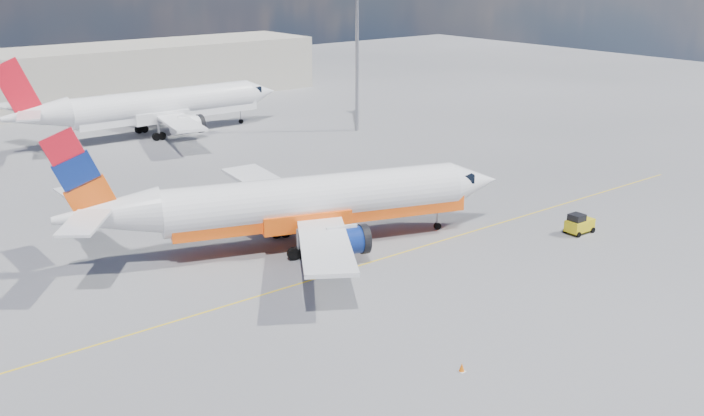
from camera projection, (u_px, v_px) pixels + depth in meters
ground at (420, 269)px, 53.34m from camera, size 240.00×240.00×0.00m
taxi_line at (391, 256)px, 55.58m from camera, size 70.00×0.15×0.01m
terminal_main at (83, 77)px, 110.93m from camera, size 70.00×14.00×8.00m
main_jet at (301, 203)px, 56.41m from camera, size 33.15×25.16×10.07m
second_jet at (156, 107)px, 91.93m from camera, size 34.15×27.04×10.36m
gse_tug at (579, 224)px, 59.95m from camera, size 2.28×1.43×1.60m
traffic_cone at (462, 367)px, 40.06m from camera, size 0.34×0.34×0.48m
floodlight_mast at (357, 32)px, 92.06m from camera, size 1.44×1.44×19.67m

